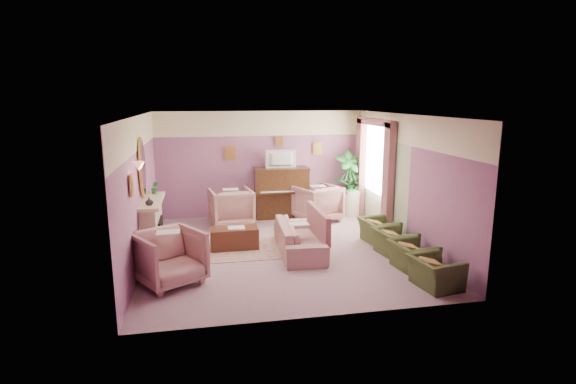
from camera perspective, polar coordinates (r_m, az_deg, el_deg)
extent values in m
cube|color=gray|center=(9.51, -0.97, -7.38)|extent=(5.50, 6.00, 0.01)
cube|color=white|center=(8.99, -1.04, 9.73)|extent=(5.50, 6.00, 0.01)
cube|color=#805484|center=(12.07, -3.48, 3.58)|extent=(5.50, 0.02, 2.80)
cube|color=#805484|center=(6.29, 3.76, -4.15)|extent=(5.50, 0.02, 2.80)
cube|color=#805484|center=(9.09, -18.33, 0.26)|extent=(0.02, 6.00, 2.80)
cube|color=#805484|center=(9.99, 14.73, 1.47)|extent=(0.02, 6.00, 2.80)
cube|color=#F1EDBE|center=(11.96, -3.54, 8.68)|extent=(5.50, 0.01, 0.65)
cube|color=#B9C49D|center=(11.20, 11.73, 1.02)|extent=(0.01, 3.00, 2.15)
cube|color=beige|center=(9.46, -16.89, -4.51)|extent=(0.30, 1.40, 1.10)
cube|color=black|center=(9.50, -16.23, -5.36)|extent=(0.18, 0.72, 0.68)
cube|color=#E05207|center=(9.54, -15.93, -6.38)|extent=(0.06, 0.54, 0.10)
cube|color=beige|center=(9.32, -16.91, -1.13)|extent=(0.40, 1.55, 0.07)
cube|color=beige|center=(9.60, -15.50, -7.55)|extent=(0.55, 1.50, 0.02)
ellipsoid|color=#C18F44|center=(9.21, -18.03, 2.96)|extent=(0.04, 0.72, 1.20)
ellipsoid|color=silver|center=(9.21, -17.88, 2.96)|extent=(0.01, 0.60, 1.06)
cone|color=#F6976A|center=(8.15, -18.42, 3.12)|extent=(0.20, 0.20, 0.16)
cube|color=#381F0F|center=(11.97, -0.86, -0.12)|extent=(1.40, 0.60, 1.30)
cube|color=#381F0F|center=(11.62, -0.56, -0.13)|extent=(1.30, 0.12, 0.06)
cube|color=silver|center=(11.61, -0.56, 0.06)|extent=(1.20, 0.08, 0.02)
cube|color=#381F0F|center=(11.85, -0.87, 3.00)|extent=(1.45, 0.65, 0.04)
imported|color=black|center=(11.76, -0.83, 4.36)|extent=(0.80, 0.12, 0.48)
cube|color=#C18F44|center=(11.91, -7.31, 4.95)|extent=(0.30, 0.03, 0.38)
cube|color=#C18F44|center=(12.28, 3.74, 5.50)|extent=(0.26, 0.03, 0.34)
cube|color=#C18F44|center=(12.04, -1.12, 6.45)|extent=(0.22, 0.03, 0.26)
cube|color=#C18F44|center=(7.86, -19.26, 0.84)|extent=(0.03, 0.28, 0.36)
cube|color=white|center=(11.32, 11.21, 4.36)|extent=(0.03, 1.40, 1.80)
cube|color=#8B4E53|center=(10.51, 12.59, 1.53)|extent=(0.16, 0.34, 2.60)
cube|color=#8B4E53|center=(12.20, 9.17, 3.06)|extent=(0.16, 0.34, 2.60)
cube|color=#8B4E53|center=(11.22, 11.01, 8.71)|extent=(0.16, 2.20, 0.16)
imported|color=#1C5B21|center=(9.82, -16.60, 0.54)|extent=(0.16, 0.16, 0.28)
imported|color=#F1EDBE|center=(8.81, -17.21, -1.15)|extent=(0.16, 0.16, 0.16)
cube|color=#A6766D|center=(9.74, -6.53, -6.96)|extent=(2.50, 1.81, 0.01)
cube|color=#462314|center=(9.62, -6.85, -5.83)|extent=(1.00, 0.50, 0.45)
cube|color=silver|center=(9.55, -6.58, -4.50)|extent=(0.35, 0.28, 0.01)
imported|color=tan|center=(9.30, 1.43, -5.10)|extent=(0.70, 2.09, 0.84)
cube|color=#8B4E53|center=(9.34, 3.84, -3.91)|extent=(0.11, 1.58, 0.58)
imported|color=tan|center=(11.26, -7.24, -1.67)|extent=(0.99, 0.99, 1.03)
imported|color=tan|center=(11.63, 3.78, -1.18)|extent=(0.99, 0.99, 1.03)
imported|color=tan|center=(7.97, -14.83, -7.72)|extent=(0.99, 0.99, 1.03)
imported|color=#3D4D24|center=(8.01, 18.21, -9.09)|extent=(0.57, 0.81, 0.70)
imported|color=#3D4D24|center=(8.69, 15.58, -7.27)|extent=(0.57, 0.81, 0.70)
imported|color=#3D4D24|center=(9.39, 13.36, -5.71)|extent=(0.57, 0.81, 0.70)
imported|color=#3D4D24|center=(10.11, 11.47, -4.37)|extent=(0.57, 0.81, 0.70)
cylinder|color=beige|center=(12.32, 7.98, -1.31)|extent=(0.52, 0.52, 0.70)
imported|color=#1C5B21|center=(12.22, 8.05, 1.06)|extent=(0.30, 0.30, 0.34)
imported|color=#1C5B21|center=(12.17, 8.73, 0.86)|extent=(0.16, 0.16, 0.28)
cylinder|color=#AC7251|center=(12.32, 7.61, -2.16)|extent=(0.34, 0.34, 0.34)
imported|color=#1C5B21|center=(12.14, 7.72, 1.92)|extent=(0.76, 0.76, 1.44)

